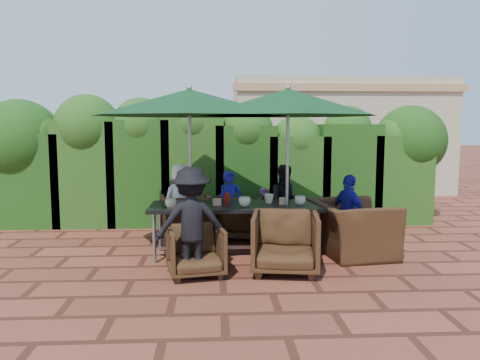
{
  "coord_description": "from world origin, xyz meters",
  "views": [
    {
      "loc": [
        -0.08,
        -6.74,
        1.87
      ],
      "look_at": [
        0.3,
        0.4,
        1.06
      ],
      "focal_mm": 35.0,
      "sensor_mm": 36.0,
      "label": 1
    }
  ],
  "objects_px": {
    "umbrella_right": "(288,103)",
    "chair_near_left": "(196,248)",
    "umbrella_left": "(189,103)",
    "chair_far_mid": "(239,215)",
    "dining_table": "(236,210)",
    "chair_near_right": "(285,239)",
    "chair_far_left": "(187,215)",
    "chair_end_right": "(352,220)",
    "chair_far_right": "(286,215)"
  },
  "relations": [
    {
      "from": "umbrella_right",
      "to": "chair_near_left",
      "type": "relative_size",
      "value": 3.68
    },
    {
      "from": "umbrella_left",
      "to": "chair_far_mid",
      "type": "xyz_separation_m",
      "value": [
        0.76,
        0.96,
        -1.81
      ]
    },
    {
      "from": "dining_table",
      "to": "umbrella_right",
      "type": "relative_size",
      "value": 0.96
    },
    {
      "from": "chair_near_left",
      "to": "chair_near_right",
      "type": "relative_size",
      "value": 0.81
    },
    {
      "from": "dining_table",
      "to": "chair_far_left",
      "type": "height_order",
      "value": "chair_far_left"
    },
    {
      "from": "dining_table",
      "to": "umbrella_left",
      "type": "relative_size",
      "value": 0.88
    },
    {
      "from": "chair_far_mid",
      "to": "chair_near_left",
      "type": "bearing_deg",
      "value": 86.08
    },
    {
      "from": "umbrella_left",
      "to": "chair_end_right",
      "type": "xyz_separation_m",
      "value": [
        2.36,
        -0.13,
        -1.69
      ]
    },
    {
      "from": "chair_near_right",
      "to": "chair_far_left",
      "type": "bearing_deg",
      "value": 134.71
    },
    {
      "from": "umbrella_right",
      "to": "chair_near_right",
      "type": "distance_m",
      "value": 1.95
    },
    {
      "from": "chair_far_left",
      "to": "chair_far_mid",
      "type": "xyz_separation_m",
      "value": [
        0.87,
        0.02,
        -0.01
      ]
    },
    {
      "from": "chair_end_right",
      "to": "chair_far_mid",
      "type": "bearing_deg",
      "value": 48.11
    },
    {
      "from": "umbrella_right",
      "to": "chair_far_right",
      "type": "distance_m",
      "value": 2.16
    },
    {
      "from": "dining_table",
      "to": "chair_near_right",
      "type": "bearing_deg",
      "value": -54.6
    },
    {
      "from": "chair_far_left",
      "to": "chair_near_left",
      "type": "height_order",
      "value": "chair_far_left"
    },
    {
      "from": "chair_far_right",
      "to": "chair_end_right",
      "type": "xyz_separation_m",
      "value": [
        0.8,
        -1.14,
        0.14
      ]
    },
    {
      "from": "chair_near_right",
      "to": "chair_end_right",
      "type": "distance_m",
      "value": 1.35
    },
    {
      "from": "chair_far_left",
      "to": "chair_near_right",
      "type": "bearing_deg",
      "value": 114.22
    },
    {
      "from": "dining_table",
      "to": "umbrella_left",
      "type": "xyz_separation_m",
      "value": [
        -0.66,
        0.06,
        1.54
      ]
    },
    {
      "from": "dining_table",
      "to": "chair_far_right",
      "type": "xyz_separation_m",
      "value": [
        0.9,
        1.07,
        -0.29
      ]
    },
    {
      "from": "dining_table",
      "to": "chair_end_right",
      "type": "height_order",
      "value": "chair_end_right"
    },
    {
      "from": "chair_far_mid",
      "to": "chair_near_right",
      "type": "xyz_separation_m",
      "value": [
        0.5,
        -1.87,
        0.03
      ]
    },
    {
      "from": "umbrella_left",
      "to": "chair_far_mid",
      "type": "height_order",
      "value": "umbrella_left"
    },
    {
      "from": "umbrella_right",
      "to": "chair_near_right",
      "type": "xyz_separation_m",
      "value": [
        -0.14,
        -0.78,
        -1.78
      ]
    },
    {
      "from": "chair_far_mid",
      "to": "chair_near_left",
      "type": "height_order",
      "value": "chair_far_mid"
    },
    {
      "from": "umbrella_left",
      "to": "chair_far_mid",
      "type": "distance_m",
      "value": 2.19
    },
    {
      "from": "chair_far_right",
      "to": "chair_end_right",
      "type": "relative_size",
      "value": 0.64
    },
    {
      "from": "dining_table",
      "to": "chair_far_mid",
      "type": "distance_m",
      "value": 1.07
    },
    {
      "from": "chair_far_mid",
      "to": "chair_end_right",
      "type": "height_order",
      "value": "chair_end_right"
    },
    {
      "from": "chair_near_left",
      "to": "umbrella_left",
      "type": "bearing_deg",
      "value": 84.75
    },
    {
      "from": "chair_end_right",
      "to": "umbrella_right",
      "type": "bearing_deg",
      "value": 82.29
    },
    {
      "from": "umbrella_right",
      "to": "chair_near_left",
      "type": "xyz_separation_m",
      "value": [
        -1.29,
        -0.86,
        -1.86
      ]
    },
    {
      "from": "dining_table",
      "to": "chair_far_left",
      "type": "xyz_separation_m",
      "value": [
        -0.77,
        1.01,
        -0.26
      ]
    },
    {
      "from": "chair_near_right",
      "to": "chair_end_right",
      "type": "height_order",
      "value": "chair_end_right"
    },
    {
      "from": "chair_near_right",
      "to": "chair_end_right",
      "type": "xyz_separation_m",
      "value": [
        1.1,
        0.78,
        0.09
      ]
    },
    {
      "from": "dining_table",
      "to": "chair_far_left",
      "type": "distance_m",
      "value": 1.3
    },
    {
      "from": "chair_far_mid",
      "to": "chair_far_right",
      "type": "relative_size",
      "value": 1.06
    },
    {
      "from": "umbrella_right",
      "to": "chair_end_right",
      "type": "bearing_deg",
      "value": -0.22
    },
    {
      "from": "chair_far_mid",
      "to": "chair_near_left",
      "type": "xyz_separation_m",
      "value": [
        -0.65,
        -1.95,
        -0.06
      ]
    },
    {
      "from": "chair_far_left",
      "to": "chair_far_right",
      "type": "height_order",
      "value": "chair_far_left"
    },
    {
      "from": "dining_table",
      "to": "chair_far_left",
      "type": "relative_size",
      "value": 2.98
    },
    {
      "from": "chair_far_mid",
      "to": "chair_end_right",
      "type": "xyz_separation_m",
      "value": [
        1.6,
        -1.09,
        0.12
      ]
    },
    {
      "from": "umbrella_right",
      "to": "chair_far_left",
      "type": "height_order",
      "value": "umbrella_right"
    },
    {
      "from": "chair_far_left",
      "to": "chair_near_right",
      "type": "distance_m",
      "value": 2.31
    },
    {
      "from": "chair_far_left",
      "to": "chair_near_right",
      "type": "height_order",
      "value": "chair_near_right"
    },
    {
      "from": "umbrella_right",
      "to": "chair_end_right",
      "type": "distance_m",
      "value": 1.94
    },
    {
      "from": "chair_far_mid",
      "to": "chair_end_right",
      "type": "distance_m",
      "value": 1.94
    },
    {
      "from": "umbrella_right",
      "to": "chair_far_right",
      "type": "bearing_deg",
      "value": 81.68
    },
    {
      "from": "chair_near_left",
      "to": "dining_table",
      "type": "bearing_deg",
      "value": 47.69
    },
    {
      "from": "umbrella_right",
      "to": "dining_table",
      "type": "bearing_deg",
      "value": 174.97
    }
  ]
}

